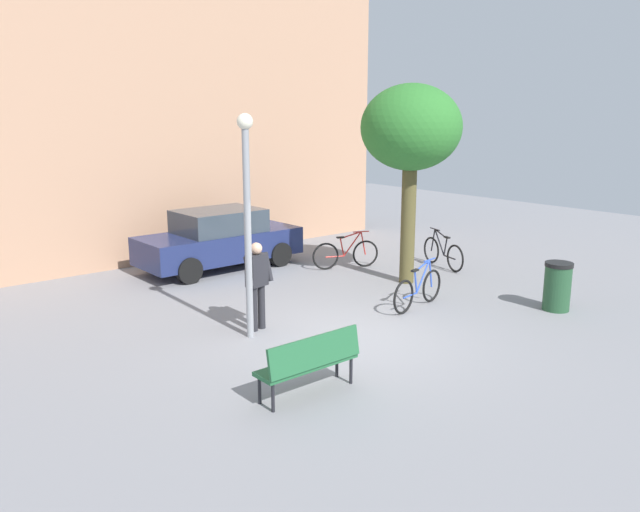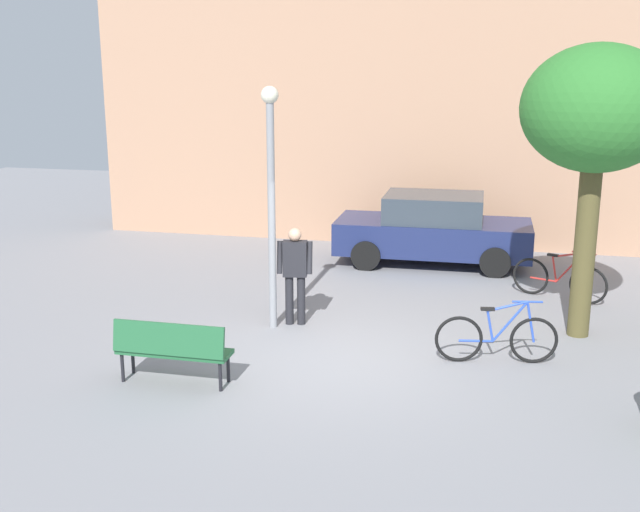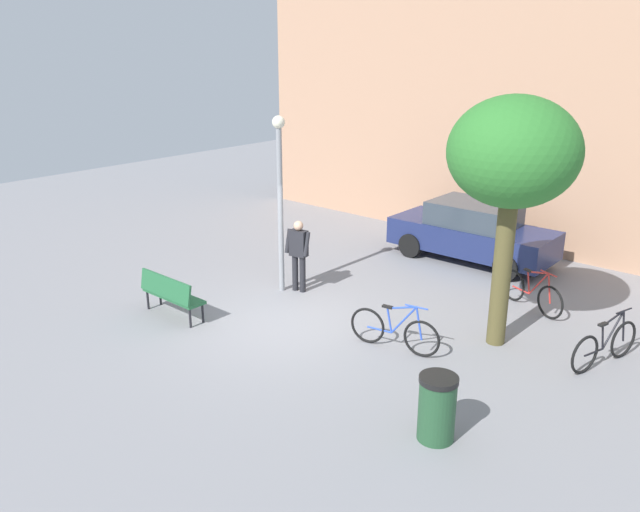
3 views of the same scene
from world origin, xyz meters
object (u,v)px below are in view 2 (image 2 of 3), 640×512
park_bench (172,347)px  person_by_lamppost (295,269)px  plaza_tree (597,113)px  bicycle_red (559,279)px  lamppost (271,186)px  parked_car_navy (433,229)px  bicycle_blue (497,338)px

park_bench → person_by_lamppost: bearing=70.3°
plaza_tree → bicycle_red: bearing=95.2°
park_bench → lamppost: bearing=75.3°
lamppost → plaza_tree: 5.16m
lamppost → plaza_tree: size_ratio=0.86×
lamppost → parked_car_navy: lamppost is taller
bicycle_red → parked_car_navy: parked_car_navy is taller
lamppost → bicycle_blue: (3.67, -0.77, -2.02)m
lamppost → bicycle_blue: size_ratio=2.22×
person_by_lamppost → bicycle_blue: (3.35, -1.00, -0.58)m
lamppost → bicycle_blue: bearing=-11.9°
plaza_tree → lamppost: bearing=-171.4°
bicycle_red → parked_car_navy: 3.31m
lamppost → bicycle_red: bearing=29.6°
park_bench → plaza_tree: plaza_tree is taller
lamppost → plaza_tree: bearing=8.6°
lamppost → bicycle_red: lamppost is taller
plaza_tree → bicycle_red: 3.76m
plaza_tree → bicycle_blue: bearing=-130.5°
lamppost → person_by_lamppost: (0.33, 0.23, -1.44)m
lamppost → plaza_tree: plaza_tree is taller
plaza_tree → bicycle_blue: size_ratio=2.59×
bicycle_blue → plaza_tree: bearing=49.5°
plaza_tree → bicycle_blue: (-1.30, -1.52, -3.20)m
person_by_lamppost → park_bench: bearing=-109.7°
person_by_lamppost → bicycle_blue: 3.54m
person_by_lamppost → park_bench: (-1.01, -2.82, -0.42)m
lamppost → parked_car_navy: size_ratio=0.94×
bicycle_red → lamppost: bearing=-150.4°
lamppost → park_bench: size_ratio=2.48×
person_by_lamppost → park_bench: 3.03m
park_bench → bicycle_blue: 4.72m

